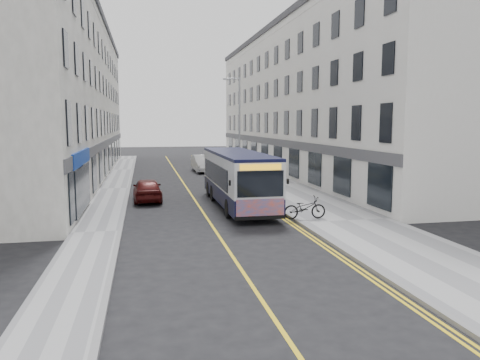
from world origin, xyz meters
name	(u,v)px	position (x,y,z in m)	size (l,w,h in m)	color
ground	(210,223)	(0.00, 0.00, 0.00)	(140.00, 140.00, 0.00)	black
pavement_east	(271,185)	(6.25, 12.00, 0.06)	(4.50, 64.00, 0.12)	gray
pavement_west	(114,189)	(-5.00, 12.00, 0.06)	(2.00, 64.00, 0.12)	gray
kerb_east	(242,185)	(4.00, 12.00, 0.07)	(0.18, 64.00, 0.13)	slate
kerb_west	(129,189)	(-4.00, 12.00, 0.07)	(0.18, 64.00, 0.13)	slate
road_centre_line	(187,188)	(0.00, 12.00, 0.00)	(0.12, 64.00, 0.01)	yellow
road_dbl_yellow_inner	(236,186)	(3.55, 12.00, 0.00)	(0.10, 64.00, 0.01)	yellow
road_dbl_yellow_outer	(238,186)	(3.75, 12.00, 0.00)	(0.10, 64.00, 0.01)	yellow
terrace_east	(300,102)	(11.50, 21.00, 6.50)	(6.00, 46.00, 13.00)	white
terrace_west	(69,100)	(-9.00, 21.00, 6.50)	(6.00, 46.00, 13.00)	white
streetlamp	(238,126)	(4.17, 14.00, 4.38)	(1.32, 0.18, 8.00)	#999BA1
city_bus	(238,177)	(2.10, 4.04, 1.65)	(2.42, 10.36, 3.01)	black
bicycle	(305,208)	(4.40, -0.54, 0.65)	(0.71, 2.02, 1.06)	black
pedestrian_near	(262,170)	(5.72, 12.70, 1.10)	(0.72, 0.47, 1.96)	#8D6240
pedestrian_far	(250,169)	(5.33, 14.97, 0.94)	(0.80, 0.62, 1.64)	black
car_white	(203,164)	(2.49, 22.53, 0.79)	(1.68, 4.81, 1.58)	silver
car_maroon	(147,190)	(-2.78, 6.83, 0.69)	(1.62, 4.04, 1.38)	#450C0B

